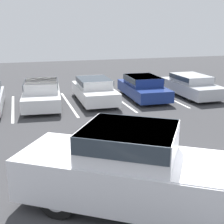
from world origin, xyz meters
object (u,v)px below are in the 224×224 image
parked_sedan_b (42,93)px  parked_sedan_e (191,85)px  parked_sedan_c (94,89)px  pickup_truck (142,171)px  wheel_stop_curb (44,92)px  parked_sedan_d (143,87)px

parked_sedan_b → parked_sedan_e: (8.53, -0.14, -0.02)m
parked_sedan_c → parked_sedan_e: bearing=88.1°
pickup_truck → wheel_stop_curb: (-0.99, 13.24, -0.88)m
pickup_truck → parked_sedan_b: size_ratio=1.29×
pickup_truck → wheel_stop_curb: pickup_truck is taller
parked_sedan_e → wheel_stop_curb: parked_sedan_e is taller
parked_sedan_b → parked_sedan_d: bearing=97.4°
parked_sedan_e → wheel_stop_curb: 8.81m
parked_sedan_c → parked_sedan_e: (5.73, -0.31, -0.01)m
parked_sedan_d → parked_sedan_c: bearing=-87.7°
pickup_truck → parked_sedan_c: pickup_truck is taller
parked_sedan_e → wheel_stop_curb: size_ratio=2.60×
pickup_truck → parked_sedan_b: bearing=131.2°
parked_sedan_b → parked_sedan_c: 2.81m
parked_sedan_d → parked_sedan_b: bearing=-85.9°
parked_sedan_b → parked_sedan_d: (5.64, 0.16, -0.02)m
wheel_stop_curb → parked_sedan_b: bearing=-96.8°
parked_sedan_d → wheel_stop_curb: size_ratio=2.57×
pickup_truck → parked_sedan_d: size_ratio=1.30×
parked_sedan_d → parked_sedan_e: bearing=86.4°
parked_sedan_c → parked_sedan_b: bearing=-85.3°
parked_sedan_b → parked_sedan_c: parked_sedan_b is taller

